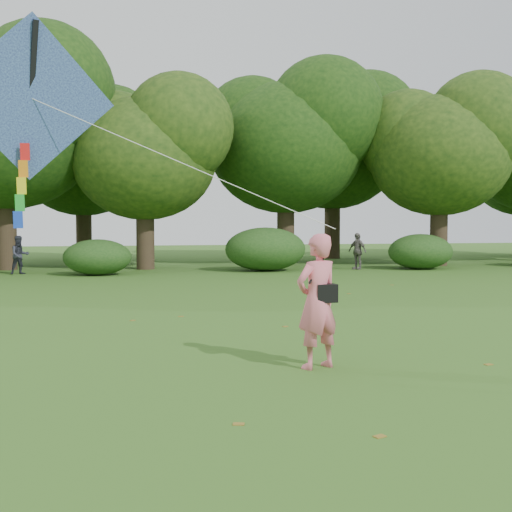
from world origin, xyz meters
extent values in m
plane|color=#265114|center=(0.00, 0.00, 0.00)|extent=(100.00, 100.00, 0.00)
imported|color=#E26A7B|center=(-0.47, -0.23, 0.96)|extent=(0.83, 0.69, 1.93)
imported|color=#2A2B38|center=(-7.07, 18.24, 0.78)|extent=(0.93, 0.85, 1.55)
imported|color=#615A57|center=(7.18, 17.87, 0.81)|extent=(0.81, 1.03, 1.63)
cube|color=black|center=(-0.35, -0.26, 1.08)|extent=(0.30, 0.20, 0.26)
cylinder|color=black|center=(-0.47, -0.27, 1.45)|extent=(0.33, 0.14, 0.47)
cube|color=#24479C|center=(-4.51, 1.45, 3.98)|extent=(2.47, 0.53, 2.46)
cube|color=black|center=(-4.51, 1.48, 3.98)|extent=(0.35, 0.70, 2.21)
cylinder|color=white|center=(-2.37, 0.59, 2.99)|extent=(4.30, 1.75, 2.00)
cube|color=red|center=(-4.61, 1.47, 3.17)|extent=(0.14, 0.06, 0.26)
cube|color=orange|center=(-4.64, 1.47, 2.91)|extent=(0.14, 0.06, 0.26)
cube|color=yellow|center=(-4.67, 1.47, 2.65)|extent=(0.14, 0.06, 0.26)
cube|color=green|center=(-4.70, 1.47, 2.39)|extent=(0.14, 0.06, 0.26)
cube|color=blue|center=(-4.73, 1.47, 2.13)|extent=(0.14, 0.06, 0.26)
cylinder|color=#3A2D1E|center=(-8.00, 21.00, 1.92)|extent=(0.88, 0.88, 3.85)
ellipsoid|color=#1E3F11|center=(-8.00, 21.00, 6.05)|extent=(8.00, 8.00, 6.80)
cylinder|color=#3A2D1E|center=(-2.00, 20.00, 1.57)|extent=(0.80, 0.80, 3.15)
ellipsoid|color=#1E3F11|center=(-2.00, 20.00, 4.91)|extent=(6.40, 6.40, 5.44)
cylinder|color=#3A2D1E|center=(5.00, 22.00, 1.84)|extent=(0.86, 0.86, 3.67)
ellipsoid|color=#1E3F11|center=(5.00, 22.00, 5.76)|extent=(7.60, 7.60, 6.46)
cylinder|color=#3A2D1E|center=(12.00, 19.50, 1.72)|extent=(0.83, 0.83, 3.43)
ellipsoid|color=#1E3F11|center=(12.00, 19.50, 5.30)|extent=(6.80, 6.80, 5.78)
cylinder|color=#3A2D1E|center=(-5.00, 27.50, 1.75)|extent=(0.84, 0.84, 3.50)
ellipsoid|color=#1E3F11|center=(-5.00, 27.50, 5.43)|extent=(7.00, 7.00, 5.95)
cylinder|color=#3A2D1E|center=(9.00, 26.50, 2.01)|extent=(0.90, 0.90, 4.02)
ellipsoid|color=#1E3F11|center=(9.00, 26.50, 6.17)|extent=(7.80, 7.80, 6.63)
ellipsoid|color=#264919|center=(-4.00, 17.10, 0.71)|extent=(2.66, 2.09, 1.42)
ellipsoid|color=#264919|center=(3.00, 17.90, 0.94)|extent=(3.50, 2.75, 1.88)
ellipsoid|color=#264919|center=(10.00, 17.40, 0.79)|extent=(2.94, 2.31, 1.58)
cube|color=olive|center=(2.05, -0.57, 0.00)|extent=(0.13, 0.10, 0.01)
cube|color=olive|center=(-0.78, -3.19, 0.00)|extent=(0.14, 0.12, 0.01)
cube|color=olive|center=(3.37, 8.72, 0.00)|extent=(0.14, 0.14, 0.01)
cube|color=olive|center=(0.02, 3.38, 0.00)|extent=(0.14, 0.14, 0.01)
cube|color=olive|center=(-1.88, 5.21, 0.00)|extent=(0.14, 0.11, 0.01)
cube|color=olive|center=(-2.95, 4.85, 0.00)|extent=(0.14, 0.14, 0.01)
cube|color=olive|center=(2.07, 7.68, 0.00)|extent=(0.14, 0.14, 0.01)
cube|color=olive|center=(-2.05, -2.52, 0.00)|extent=(0.14, 0.11, 0.01)
cube|color=olive|center=(5.69, 10.88, 0.00)|extent=(0.13, 0.10, 0.01)
camera|label=1|loc=(-3.26, -8.92, 2.09)|focal=45.00mm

